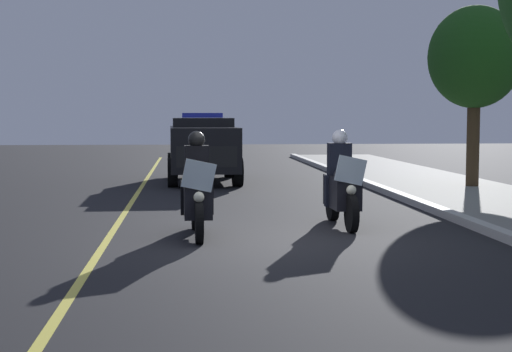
% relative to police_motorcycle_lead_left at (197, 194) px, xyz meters
% --- Properties ---
extents(ground_plane, '(80.00, 80.00, 0.00)m').
position_rel_police_motorcycle_lead_left_xyz_m(ground_plane, '(0.43, 1.06, -0.70)').
color(ground_plane, black).
extents(curb_strip, '(48.00, 0.24, 0.15)m').
position_rel_police_motorcycle_lead_left_xyz_m(curb_strip, '(0.43, 4.85, -0.62)').
color(curb_strip, '#B7B5AD').
rests_on(curb_strip, ground).
extents(lane_stripe_center, '(48.00, 0.12, 0.01)m').
position_rel_police_motorcycle_lead_left_xyz_m(lane_stripe_center, '(0.43, -1.43, -0.70)').
color(lane_stripe_center, '#E0D14C').
rests_on(lane_stripe_center, ground).
extents(police_motorcycle_lead_left, '(2.14, 0.57, 1.72)m').
position_rel_police_motorcycle_lead_left_xyz_m(police_motorcycle_lead_left, '(0.00, 0.00, 0.00)').
color(police_motorcycle_lead_left, black).
rests_on(police_motorcycle_lead_left, ground).
extents(police_motorcycle_lead_right, '(2.14, 0.57, 1.72)m').
position_rel_police_motorcycle_lead_left_xyz_m(police_motorcycle_lead_right, '(-0.89, 2.58, 0.00)').
color(police_motorcycle_lead_right, black).
rests_on(police_motorcycle_lead_right, ground).
extents(police_suv, '(4.95, 2.18, 2.05)m').
position_rel_police_motorcycle_lead_left_xyz_m(police_suv, '(-10.22, 0.29, 0.37)').
color(police_suv, black).
rests_on(police_suv, ground).
extents(tree_far_back, '(2.45, 2.45, 4.76)m').
position_rel_police_motorcycle_lead_left_xyz_m(tree_far_back, '(-7.19, 7.41, 2.78)').
color(tree_far_back, '#42301E').
rests_on(tree_far_back, sidewalk_strip).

